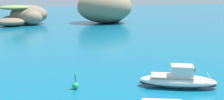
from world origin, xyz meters
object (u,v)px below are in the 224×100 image
Objects in this scene: islet_small at (25,16)px; motorboat_white at (178,80)px; islet_large at (107,8)px; channel_buoy at (75,85)px.

motorboat_white is at bearing -85.29° from islet_small.
motorboat_white is (4.99, -60.50, -1.72)m from islet_small.
islet_small is (-23.19, 3.91, -1.91)m from islet_large.
islet_large is at bearing 72.17° from motorboat_white.
motorboat_white is at bearing -107.83° from islet_large.
islet_large is 59.63m from channel_buoy.
motorboat_white is 4.44× the size of channel_buoy.
islet_large is at bearing -9.56° from islet_small.
islet_small reaches higher than channel_buoy.
channel_buoy is (-3.12, -57.27, -2.03)m from islet_small.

